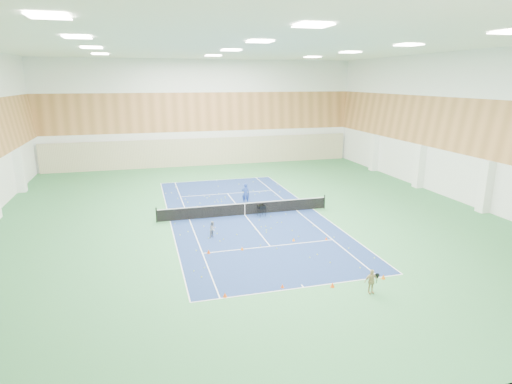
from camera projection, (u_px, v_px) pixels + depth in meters
ground at (245, 215)px, 31.80m from camera, size 40.00×40.00×0.00m
room_shell at (244, 134)px, 30.27m from camera, size 36.00×40.00×12.00m
wood_cladding at (244, 106)px, 29.76m from camera, size 36.00×40.00×8.00m
ceiling_light_grid at (244, 47)px, 28.76m from camera, size 21.40×25.40×0.06m
court_surface at (245, 215)px, 31.80m from camera, size 10.97×23.77×0.01m
tennis_balls_scatter at (245, 215)px, 31.79m from camera, size 10.57×22.77×0.07m
tennis_net at (245, 208)px, 31.66m from camera, size 12.80×0.10×1.10m
back_curtain at (204, 152)px, 49.81m from camera, size 35.40×0.16×3.20m
coach at (246, 193)px, 34.56m from camera, size 0.71×0.57×1.69m
child_court at (213, 229)px, 27.27m from camera, size 0.65×0.64×1.05m
child_apron at (371, 281)px, 20.05m from camera, size 0.71×0.31×1.20m
ball_cart at (261, 211)px, 31.41m from camera, size 0.60×0.60×0.88m
cone_svc_a at (209, 252)px, 24.77m from camera, size 0.22×0.22×0.24m
cone_svc_b at (242, 248)px, 25.25m from camera, size 0.20×0.20×0.22m
cone_svc_c at (294, 239)px, 26.67m from camera, size 0.19×0.19×0.21m
cone_svc_d at (326, 238)px, 26.86m from camera, size 0.17×0.17×0.19m
cone_base_a at (225, 295)px, 19.78m from camera, size 0.21×0.21×0.23m
cone_base_b at (282, 286)px, 20.69m from camera, size 0.18×0.18×0.19m
cone_base_c at (332, 285)px, 20.75m from camera, size 0.22×0.22×0.24m
cone_base_d at (383, 277)px, 21.60m from camera, size 0.21×0.21×0.23m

